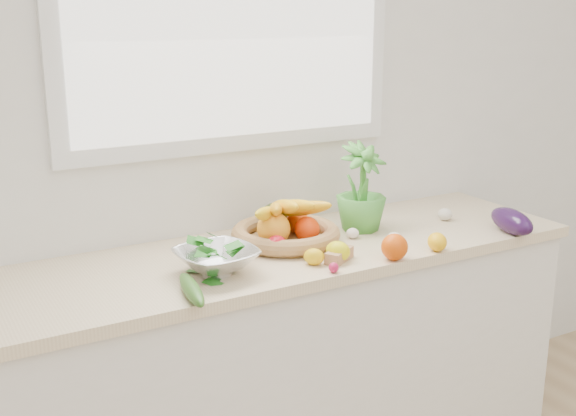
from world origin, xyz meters
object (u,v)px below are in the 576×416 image
eggplant (511,221)px  cucumber (192,289)px  potted_herb (361,188)px  apple (277,246)px  fruit_basket (285,228)px  colander_with_spinach (216,254)px

eggplant → cucumber: bearing=179.3°
cucumber → potted_herb: (0.80, 0.30, 0.14)m
apple → fruit_basket: bearing=49.7°
potted_herb → colander_with_spinach: (-0.66, -0.16, -0.10)m
eggplant → cucumber: 1.26m
apple → eggplant: 0.90m
apple → cucumber: size_ratio=0.28×
cucumber → potted_herb: 0.87m
apple → eggplant: size_ratio=0.32×
fruit_basket → apple: bearing=-130.3°
eggplant → colander_with_spinach: 1.13m
cucumber → potted_herb: potted_herb is taller
eggplant → apple: bearing=166.9°
fruit_basket → colander_with_spinach: (-0.34, -0.16, 0.01)m
potted_herb → fruit_basket: size_ratio=0.75×
cucumber → fruit_basket: 0.56m
eggplant → fruit_basket: (-0.78, 0.31, 0.01)m
potted_herb → colander_with_spinach: potted_herb is taller
apple → colander_with_spinach: colander_with_spinach is taller
apple → colander_with_spinach: bearing=-168.2°
eggplant → fruit_basket: fruit_basket is taller
eggplant → colander_with_spinach: size_ratio=0.81×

